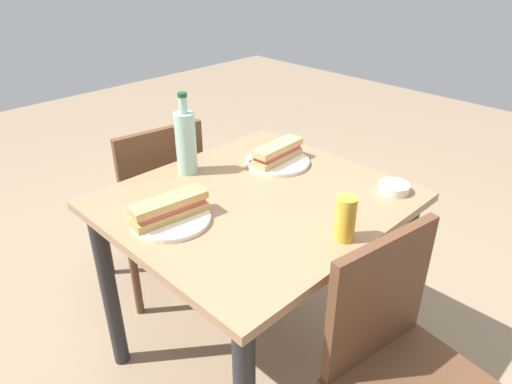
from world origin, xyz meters
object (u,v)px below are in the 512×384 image
knife_near (264,156)px  plate_far (171,219)px  chair_far (156,200)px  baguette_sandwich_near (278,152)px  water_bottle (186,141)px  baguette_sandwich_far (169,208)px  dining_table (256,229)px  chair_near (400,365)px  plate_near (277,162)px  beer_glass (345,219)px  olive_bowl (394,188)px  knife_far (159,210)px

knife_near → plate_far: (-0.53, -0.11, -0.01)m
chair_far → baguette_sandwich_near: 0.64m
chair_far → water_bottle: bearing=-95.8°
baguette_sandwich_far → baguette_sandwich_near: bearing=5.5°
knife_near → water_bottle: size_ratio=0.59×
plate_far → water_bottle: 0.37m
dining_table → baguette_sandwich_far: 0.35m
chair_near → knife_near: (0.30, 0.81, 0.28)m
plate_near → beer_glass: bearing=-116.4°
baguette_sandwich_near → water_bottle: water_bottle is taller
chair_far → plate_near: size_ratio=3.45×
plate_far → beer_glass: size_ratio=1.81×
baguette_sandwich_near → beer_glass: (-0.24, -0.49, 0.02)m
chair_far → knife_near: 0.57m
dining_table → water_bottle: (-0.04, 0.32, 0.25)m
dining_table → baguette_sandwich_near: size_ratio=4.00×
baguette_sandwich_far → olive_bowl: size_ratio=2.34×
plate_far → knife_far: size_ratio=1.38×
knife_near → olive_bowl: size_ratio=1.68×
baguette_sandwich_far → dining_table: bearing=-14.7°
baguette_sandwich_near → plate_far: (-0.55, -0.05, -0.04)m
dining_table → baguette_sandwich_far: size_ratio=3.77×
chair_far → baguette_sandwich_far: (-0.29, -0.55, 0.31)m
dining_table → plate_far: 0.34m
chair_far → baguette_sandwich_near: size_ratio=3.65×
water_bottle → beer_glass: size_ratio=2.22×
chair_far → knife_near: bearing=-60.7°
chair_far → chair_near: (-0.05, -1.25, 0.00)m
chair_near → beer_glass: beer_glass is taller
knife_far → water_bottle: size_ratio=0.59×
knife_near → baguette_sandwich_far: (-0.53, -0.11, 0.03)m
plate_near → beer_glass: beer_glass is taller
plate_far → beer_glass: beer_glass is taller
knife_near → knife_far: same height
dining_table → chair_far: (-0.01, 0.63, -0.13)m
knife_near → baguette_sandwich_far: bearing=-168.4°
beer_glass → olive_bowl: size_ratio=1.29×
dining_table → knife_near: (0.23, 0.19, 0.15)m
baguette_sandwich_near → baguette_sandwich_far: same height
dining_table → plate_near: plate_near is taller
water_bottle → baguette_sandwich_far: bearing=-136.4°
dining_table → water_bottle: size_ratio=3.08×
dining_table → beer_glass: bearing=-89.0°
baguette_sandwich_near → knife_far: size_ratio=1.31×
knife_far → water_bottle: water_bottle is taller
dining_table → baguette_sandwich_near: 0.33m
water_bottle → olive_bowl: (0.41, -0.63, -0.11)m
chair_far → olive_bowl: (0.38, -0.93, 0.27)m
knife_near → water_bottle: (-0.28, 0.13, 0.11)m
dining_table → plate_near: bearing=27.8°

